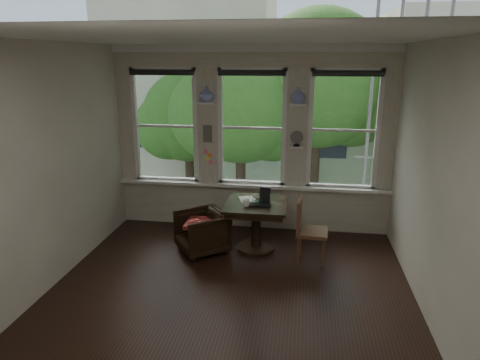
% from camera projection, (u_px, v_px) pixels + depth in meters
% --- Properties ---
extents(ground, '(4.50, 4.50, 0.00)m').
position_uv_depth(ground, '(229.00, 294.00, 5.26)').
color(ground, black).
rests_on(ground, ground).
extents(ceiling, '(4.50, 4.50, 0.00)m').
position_uv_depth(ceiling, '(227.00, 38.00, 4.43)').
color(ceiling, silver).
rests_on(ceiling, ground).
extents(wall_back, '(4.50, 0.00, 4.50)m').
position_uv_depth(wall_back, '(252.00, 140.00, 6.98)').
color(wall_back, beige).
rests_on(wall_back, ground).
extents(wall_front, '(4.50, 0.00, 4.50)m').
position_uv_depth(wall_front, '(166.00, 272.00, 2.71)').
color(wall_front, beige).
rests_on(wall_front, ground).
extents(wall_left, '(0.00, 4.50, 4.50)m').
position_uv_depth(wall_left, '(45.00, 169.00, 5.16)').
color(wall_left, beige).
rests_on(wall_left, ground).
extents(wall_right, '(0.00, 4.50, 4.50)m').
position_uv_depth(wall_right, '(437.00, 185.00, 4.52)').
color(wall_right, beige).
rests_on(wall_right, ground).
extents(window_left, '(1.10, 0.12, 1.90)m').
position_uv_depth(window_left, '(166.00, 126.00, 7.13)').
color(window_left, white).
rests_on(window_left, ground).
extents(window_center, '(1.10, 0.12, 1.90)m').
position_uv_depth(window_center, '(252.00, 128.00, 6.93)').
color(window_center, white).
rests_on(window_center, ground).
extents(window_right, '(1.10, 0.12, 1.90)m').
position_uv_depth(window_right, '(343.00, 130.00, 6.72)').
color(window_right, white).
rests_on(window_right, ground).
extents(shelf_left, '(0.26, 0.16, 0.03)m').
position_uv_depth(shelf_left, '(206.00, 103.00, 6.82)').
color(shelf_left, white).
rests_on(shelf_left, ground).
extents(shelf_right, '(0.26, 0.16, 0.03)m').
position_uv_depth(shelf_right, '(298.00, 104.00, 6.62)').
color(shelf_right, white).
rests_on(shelf_right, ground).
extents(intercom, '(0.14, 0.06, 0.28)m').
position_uv_depth(intercom, '(208.00, 134.00, 6.99)').
color(intercom, '#59544F').
rests_on(intercom, ground).
extents(sticky_notes, '(0.16, 0.01, 0.24)m').
position_uv_depth(sticky_notes, '(208.00, 154.00, 7.09)').
color(sticky_notes, pink).
rests_on(sticky_notes, ground).
extents(desk_fan, '(0.20, 0.20, 0.24)m').
position_uv_depth(desk_fan, '(297.00, 141.00, 6.76)').
color(desk_fan, '#59544F').
rests_on(desk_fan, ground).
extents(vase_left, '(0.24, 0.24, 0.25)m').
position_uv_depth(vase_left, '(206.00, 94.00, 6.79)').
color(vase_left, white).
rests_on(vase_left, shelf_left).
extents(vase_right, '(0.24, 0.24, 0.25)m').
position_uv_depth(vase_right, '(298.00, 95.00, 6.58)').
color(vase_right, white).
rests_on(vase_right, shelf_right).
extents(table, '(0.90, 0.90, 0.75)m').
position_uv_depth(table, '(256.00, 227.00, 6.36)').
color(table, black).
rests_on(table, ground).
extents(armchair_left, '(0.95, 0.94, 0.62)m').
position_uv_depth(armchair_left, '(202.00, 232.00, 6.33)').
color(armchair_left, black).
rests_on(armchair_left, ground).
extents(cushion_red, '(0.45, 0.45, 0.06)m').
position_uv_depth(cushion_red, '(202.00, 223.00, 6.29)').
color(cushion_red, maroon).
rests_on(cushion_red, armchair_left).
extents(side_chair_right, '(0.45, 0.45, 0.92)m').
position_uv_depth(side_chair_right, '(312.00, 231.00, 5.97)').
color(side_chair_right, '#462319').
rests_on(side_chair_right, ground).
extents(laptop, '(0.34, 0.22, 0.03)m').
position_uv_depth(laptop, '(259.00, 206.00, 6.08)').
color(laptop, black).
rests_on(laptop, table).
extents(mug, '(0.14, 0.14, 0.10)m').
position_uv_depth(mug, '(247.00, 203.00, 6.11)').
color(mug, white).
rests_on(mug, table).
extents(drinking_glass, '(0.17, 0.17, 0.11)m').
position_uv_depth(drinking_glass, '(257.00, 202.00, 6.12)').
color(drinking_glass, white).
rests_on(drinking_glass, table).
extents(tablet, '(0.17, 0.09, 0.22)m').
position_uv_depth(tablet, '(265.00, 195.00, 6.26)').
color(tablet, black).
rests_on(tablet, table).
extents(papers, '(0.31, 0.36, 0.00)m').
position_uv_depth(papers, '(247.00, 199.00, 6.43)').
color(papers, silver).
rests_on(papers, table).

